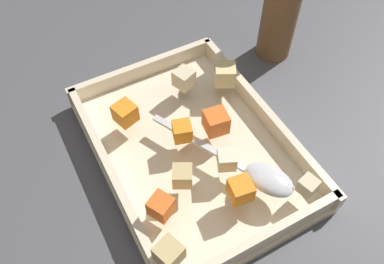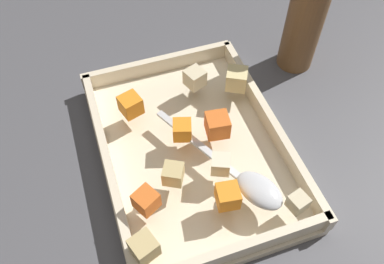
% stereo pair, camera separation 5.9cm
% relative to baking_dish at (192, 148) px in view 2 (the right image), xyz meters
% --- Properties ---
extents(ground_plane, '(4.00, 4.00, 0.00)m').
position_rel_baking_dish_xyz_m(ground_plane, '(0.00, -0.00, -0.01)').
color(ground_plane, '#4C4C51').
extents(baking_dish, '(0.37, 0.27, 0.04)m').
position_rel_baking_dish_xyz_m(baking_dish, '(0.00, 0.00, 0.00)').
color(baking_dish, beige).
rests_on(baking_dish, ground_plane).
extents(carrot_chunk_front_center, '(0.04, 0.04, 0.03)m').
position_rel_baking_dish_xyz_m(carrot_chunk_front_center, '(-0.08, -0.07, 0.05)').
color(carrot_chunk_front_center, orange).
rests_on(carrot_chunk_front_center, baking_dish).
extents(carrot_chunk_center, '(0.03, 0.03, 0.03)m').
position_rel_baking_dish_xyz_m(carrot_chunk_center, '(-0.01, -0.01, 0.05)').
color(carrot_chunk_center, orange).
rests_on(carrot_chunk_center, baking_dish).
extents(carrot_chunk_rim_edge, '(0.04, 0.04, 0.03)m').
position_rel_baking_dish_xyz_m(carrot_chunk_rim_edge, '(0.09, -0.09, 0.05)').
color(carrot_chunk_rim_edge, orange).
rests_on(carrot_chunk_rim_edge, baking_dish).
extents(carrot_chunk_corner_ne, '(0.04, 0.04, 0.03)m').
position_rel_baking_dish_xyz_m(carrot_chunk_corner_ne, '(0.01, 0.04, 0.05)').
color(carrot_chunk_corner_ne, orange).
rests_on(carrot_chunk_corner_ne, baking_dish).
extents(carrot_chunk_heap_side, '(0.03, 0.03, 0.03)m').
position_rel_baking_dish_xyz_m(carrot_chunk_heap_side, '(0.12, 0.01, 0.05)').
color(carrot_chunk_heap_side, orange).
rests_on(carrot_chunk_heap_side, baking_dish).
extents(potato_chunk_near_right, '(0.03, 0.03, 0.02)m').
position_rel_baking_dish_xyz_m(potato_chunk_near_right, '(0.16, 0.09, 0.04)').
color(potato_chunk_near_right, beige).
rests_on(potato_chunk_near_right, baking_dish).
extents(potato_chunk_corner_nw, '(0.03, 0.03, 0.03)m').
position_rel_baking_dish_xyz_m(potato_chunk_corner_nw, '(0.07, 0.02, 0.04)').
color(potato_chunk_corner_nw, beige).
rests_on(potato_chunk_corner_nw, baking_dish).
extents(potato_chunk_heap_top, '(0.04, 0.04, 0.03)m').
position_rel_baking_dish_xyz_m(potato_chunk_heap_top, '(-0.10, 0.04, 0.05)').
color(potato_chunk_heap_top, beige).
rests_on(potato_chunk_heap_top, baking_dish).
extents(potato_chunk_far_left, '(0.04, 0.04, 0.03)m').
position_rel_baking_dish_xyz_m(potato_chunk_far_left, '(0.06, -0.05, 0.05)').
color(potato_chunk_far_left, tan).
rests_on(potato_chunk_far_left, baking_dish).
extents(potato_chunk_under_handle, '(0.04, 0.04, 0.03)m').
position_rel_baking_dish_xyz_m(potato_chunk_under_handle, '(0.15, -0.11, 0.05)').
color(potato_chunk_under_handle, tan).
rests_on(potato_chunk_under_handle, baking_dish).
extents(potato_chunk_near_spoon, '(0.04, 0.04, 0.03)m').
position_rel_baking_dish_xyz_m(potato_chunk_near_spoon, '(-0.07, 0.10, 0.05)').
color(potato_chunk_near_spoon, '#E0CC89').
rests_on(potato_chunk_near_spoon, baking_dish).
extents(serving_spoon, '(0.22, 0.13, 0.02)m').
position_rel_baking_dish_xyz_m(serving_spoon, '(0.11, 0.05, 0.04)').
color(serving_spoon, silver).
rests_on(serving_spoon, baking_dish).
extents(pepper_mill, '(0.06, 0.06, 0.26)m').
position_rel_baking_dish_xyz_m(pepper_mill, '(-0.13, 0.25, 0.11)').
color(pepper_mill, brown).
rests_on(pepper_mill, ground_plane).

